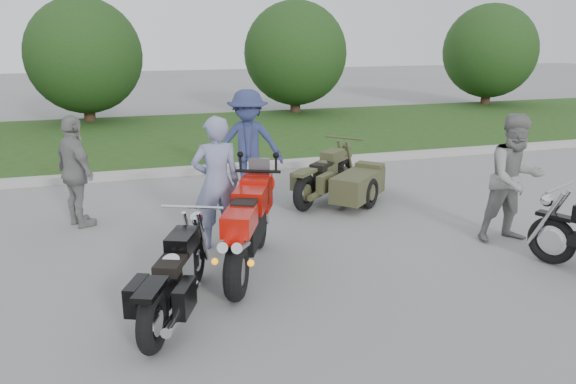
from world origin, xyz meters
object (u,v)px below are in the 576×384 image
object	(u,v)px
cruiser_sidecar	(343,182)
person_back	(76,172)
cruiser_left	(174,281)
person_grey	(515,179)
person_denim	(248,144)
sportbike_red	(248,225)
person_stripe	(216,183)

from	to	relation	value
cruiser_sidecar	person_back	bearing A→B (deg)	-134.93
cruiser_left	person_grey	distance (m)	4.99
cruiser_left	person_denim	world-z (taller)	person_denim
sportbike_red	cruiser_left	distance (m)	1.36
sportbike_red	cruiser_sidecar	distance (m)	3.29
sportbike_red	person_stripe	world-z (taller)	person_stripe
person_denim	cruiser_left	bearing A→B (deg)	-97.72
person_denim	person_back	bearing A→B (deg)	-148.42
cruiser_left	person_stripe	xyz separation A→B (m)	(0.81, 1.91, 0.51)
person_grey	person_denim	distance (m)	4.56
cruiser_sidecar	sportbike_red	bearing A→B (deg)	-86.71
cruiser_sidecar	person_stripe	distance (m)	2.86
cruiser_sidecar	cruiser_left	bearing A→B (deg)	-88.09
person_stripe	person_back	xyz separation A→B (m)	(-1.90, 1.50, -0.06)
sportbike_red	cruiser_sidecar	size ratio (longest dim) A/B	1.09
person_back	person_denim	bearing A→B (deg)	-101.37
cruiser_sidecar	person_denim	size ratio (longest dim) A/B	1.01
sportbike_red	person_denim	size ratio (longest dim) A/B	1.10
sportbike_red	person_grey	distance (m)	3.89
person_stripe	person_grey	world-z (taller)	person_stripe
person_grey	person_back	bearing A→B (deg)	161.43
cruiser_left	person_stripe	bearing A→B (deg)	90.29
person_stripe	person_denim	bearing A→B (deg)	-113.46
sportbike_red	cruiser_sidecar	xyz separation A→B (m)	(2.27, 2.37, -0.23)
sportbike_red	person_back	bearing A→B (deg)	153.58
person_denim	person_back	world-z (taller)	person_denim
cruiser_left	cruiser_sidecar	distance (m)	4.62
cruiser_sidecar	person_denim	world-z (taller)	person_denim
sportbike_red	person_grey	bearing A→B (deg)	23.67
cruiser_sidecar	person_back	world-z (taller)	person_back
person_grey	cruiser_sidecar	bearing A→B (deg)	128.50
sportbike_red	cruiser_left	xyz separation A→B (m)	(-1.01, -0.89, -0.21)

